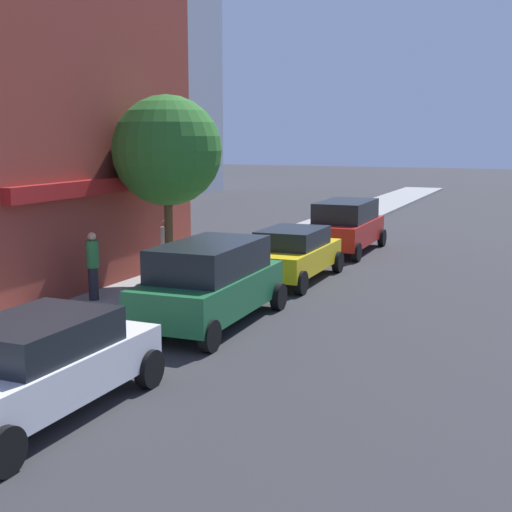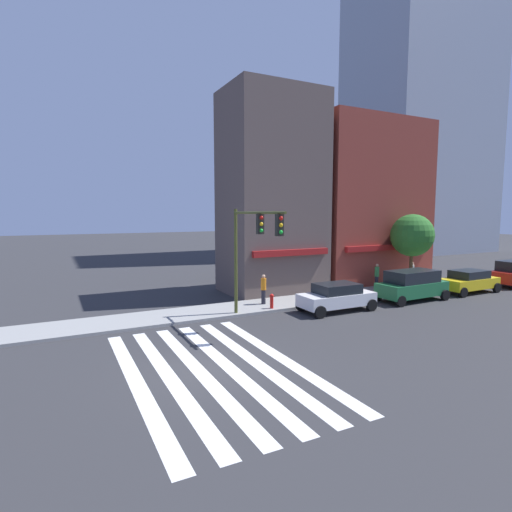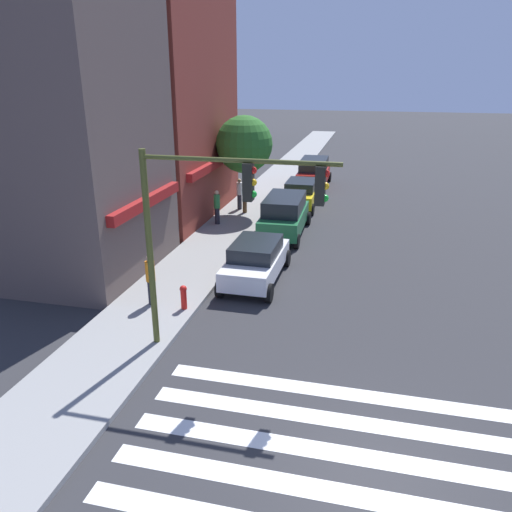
{
  "view_description": "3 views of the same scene",
  "coord_description": "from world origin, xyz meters",
  "px_view_note": "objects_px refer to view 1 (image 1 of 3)",
  "views": [
    {
      "loc": [
        0.81,
        -2.57,
        4.36
      ],
      "look_at": [
        17.99,
        4.7,
        1.2
      ],
      "focal_mm": 50.0,
      "sensor_mm": 36.0,
      "label": 1
    },
    {
      "loc": [
        -4.91,
        -13.07,
        5.59
      ],
      "look_at": [
        3.78,
        4.0,
        3.5
      ],
      "focal_mm": 28.0,
      "sensor_mm": 36.0,
      "label": 2
    },
    {
      "loc": [
        -8.13,
        0.53,
        7.65
      ],
      "look_at": [
        9.28,
        4.7,
        1.0
      ],
      "focal_mm": 35.0,
      "sensor_mm": 36.0,
      "label": 3
    }
  ],
  "objects_px": {
    "suv_red": "(346,225)",
    "pedestrian_green_top": "(93,265)",
    "suv_green": "(210,281)",
    "sedan_yellow": "(293,253)",
    "pedestrian_white_shirt": "(166,248)",
    "sedan_white": "(38,365)",
    "street_tree": "(167,151)"
  },
  "relations": [
    {
      "from": "pedestrian_green_top",
      "to": "sedan_white",
      "type": "bearing_deg",
      "value": -16.23
    },
    {
      "from": "pedestrian_green_top",
      "to": "suv_green",
      "type": "bearing_deg",
      "value": 36.61
    },
    {
      "from": "sedan_white",
      "to": "suv_green",
      "type": "relative_size",
      "value": 0.93
    },
    {
      "from": "street_tree",
      "to": "pedestrian_white_shirt",
      "type": "bearing_deg",
      "value": 36.16
    },
    {
      "from": "sedan_white",
      "to": "pedestrian_white_shirt",
      "type": "distance_m",
      "value": 10.18
    },
    {
      "from": "suv_red",
      "to": "pedestrian_white_shirt",
      "type": "xyz_separation_m",
      "value": [
        -7.77,
        3.28,
        0.04
      ]
    },
    {
      "from": "sedan_white",
      "to": "pedestrian_white_shirt",
      "type": "bearing_deg",
      "value": 19.22
    },
    {
      "from": "sedan_yellow",
      "to": "pedestrian_white_shirt",
      "type": "distance_m",
      "value": 3.81
    },
    {
      "from": "suv_green",
      "to": "pedestrian_white_shirt",
      "type": "height_order",
      "value": "suv_green"
    },
    {
      "from": "pedestrian_green_top",
      "to": "suv_red",
      "type": "bearing_deg",
      "value": 116.11
    },
    {
      "from": "sedan_white",
      "to": "pedestrian_green_top",
      "type": "bearing_deg",
      "value": 29.64
    },
    {
      "from": "pedestrian_white_shirt",
      "to": "sedan_yellow",
      "type": "bearing_deg",
      "value": 168.47
    },
    {
      "from": "sedan_white",
      "to": "pedestrian_green_top",
      "type": "height_order",
      "value": "pedestrian_green_top"
    },
    {
      "from": "sedan_white",
      "to": "sedan_yellow",
      "type": "relative_size",
      "value": 1.0
    },
    {
      "from": "sedan_yellow",
      "to": "street_tree",
      "type": "xyz_separation_m",
      "value": [
        -2.58,
        2.8,
        3.09
      ]
    },
    {
      "from": "sedan_white",
      "to": "pedestrian_green_top",
      "type": "distance_m",
      "value": 7.44
    },
    {
      "from": "suv_red",
      "to": "pedestrian_green_top",
      "type": "distance_m",
      "value": 11.5
    },
    {
      "from": "pedestrian_green_top",
      "to": "pedestrian_white_shirt",
      "type": "xyz_separation_m",
      "value": [
        3.14,
        -0.35,
        0.0
      ]
    },
    {
      "from": "suv_red",
      "to": "street_tree",
      "type": "relative_size",
      "value": 0.89
    },
    {
      "from": "suv_green",
      "to": "sedan_yellow",
      "type": "relative_size",
      "value": 1.08
    },
    {
      "from": "sedan_yellow",
      "to": "pedestrian_green_top",
      "type": "distance_m",
      "value": 6.24
    },
    {
      "from": "suv_green",
      "to": "sedan_yellow",
      "type": "distance_m",
      "value": 5.57
    },
    {
      "from": "suv_green",
      "to": "sedan_white",
      "type": "bearing_deg",
      "value": 178.52
    },
    {
      "from": "sedan_white",
      "to": "pedestrian_white_shirt",
      "type": "height_order",
      "value": "pedestrian_white_shirt"
    },
    {
      "from": "suv_green",
      "to": "pedestrian_green_top",
      "type": "distance_m",
      "value": 3.67
    },
    {
      "from": "sedan_white",
      "to": "pedestrian_white_shirt",
      "type": "relative_size",
      "value": 2.49
    },
    {
      "from": "sedan_white",
      "to": "street_tree",
      "type": "height_order",
      "value": "street_tree"
    },
    {
      "from": "sedan_yellow",
      "to": "pedestrian_green_top",
      "type": "height_order",
      "value": "pedestrian_green_top"
    },
    {
      "from": "sedan_white",
      "to": "suv_red",
      "type": "height_order",
      "value": "suv_red"
    },
    {
      "from": "pedestrian_green_top",
      "to": "street_tree",
      "type": "distance_m",
      "value": 3.88
    },
    {
      "from": "suv_red",
      "to": "pedestrian_green_top",
      "type": "xyz_separation_m",
      "value": [
        -10.91,
        3.63,
        0.04
      ]
    },
    {
      "from": "sedan_yellow",
      "to": "suv_red",
      "type": "height_order",
      "value": "suv_red"
    }
  ]
}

